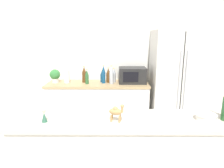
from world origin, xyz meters
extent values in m
cube|color=white|center=(0.00, 2.73, 1.27)|extent=(8.00, 0.06, 2.55)
cube|color=white|center=(-0.30, 2.40, 0.42)|extent=(1.80, 0.60, 0.85)
cube|color=tan|center=(-0.30, 2.40, 0.87)|extent=(1.83, 0.63, 0.03)
cube|color=silver|center=(1.09, 2.34, 0.91)|extent=(0.84, 0.68, 1.81)
cube|color=black|center=(1.09, 2.00, 0.91)|extent=(0.01, 0.01, 1.74)
cylinder|color=#B2B5BA|center=(1.04, 1.98, 1.00)|extent=(0.02, 0.02, 1.00)
cylinder|color=#B2B5BA|center=(1.14, 1.98, 1.00)|extent=(0.02, 0.02, 1.00)
cube|color=silver|center=(0.15, 0.54, 0.47)|extent=(2.09, 0.45, 0.94)
cube|color=beige|center=(0.15, 0.54, 0.95)|extent=(2.13, 0.49, 0.03)
cylinder|color=silver|center=(-1.08, 2.41, 0.92)|extent=(0.12, 0.12, 0.08)
sphere|color=#387F3D|center=(-1.08, 2.41, 1.03)|extent=(0.19, 0.19, 0.19)
cylinder|color=white|center=(-0.86, 2.40, 1.00)|extent=(0.10, 0.10, 0.23)
cube|color=black|center=(0.33, 2.42, 1.02)|extent=(0.48, 0.36, 0.28)
cube|color=black|center=(0.28, 2.24, 1.02)|extent=(0.26, 0.01, 0.17)
cylinder|color=navy|center=(-0.19, 2.39, 0.98)|extent=(0.07, 0.07, 0.20)
cone|color=navy|center=(-0.19, 2.39, 1.14)|extent=(0.07, 0.07, 0.11)
cylinder|color=gold|center=(-0.19, 2.39, 1.20)|extent=(0.02, 0.02, 0.01)
cylinder|color=brown|center=(-0.11, 2.44, 0.97)|extent=(0.07, 0.07, 0.17)
cone|color=brown|center=(-0.11, 2.44, 1.10)|extent=(0.07, 0.07, 0.10)
cylinder|color=gold|center=(-0.11, 2.44, 1.15)|extent=(0.03, 0.03, 0.01)
cylinder|color=brown|center=(-0.55, 2.45, 0.98)|extent=(0.08, 0.08, 0.19)
cone|color=brown|center=(-0.55, 2.45, 1.12)|extent=(0.07, 0.07, 0.10)
cylinder|color=gold|center=(-0.55, 2.45, 1.18)|extent=(0.03, 0.03, 0.01)
cylinder|color=#2D6033|center=(-0.48, 2.32, 0.97)|extent=(0.06, 0.06, 0.16)
cone|color=#2D6033|center=(-0.48, 2.32, 1.09)|extent=(0.06, 0.06, 0.09)
cylinder|color=gold|center=(-0.48, 2.32, 1.14)|extent=(0.02, 0.02, 0.01)
cylinder|color=#B2B7BC|center=(-0.05, 2.33, 0.98)|extent=(0.08, 0.08, 0.20)
cone|color=#B2B7BC|center=(-0.05, 2.33, 1.14)|extent=(0.07, 0.07, 0.11)
cylinder|color=gold|center=(-0.05, 2.33, 1.20)|extent=(0.03, 0.03, 0.01)
cylinder|color=navy|center=(-0.23, 2.46, 0.95)|extent=(0.06, 0.06, 0.14)
cone|color=navy|center=(-0.23, 2.46, 1.07)|extent=(0.06, 0.06, 0.08)
cylinder|color=gold|center=(-0.23, 2.46, 1.11)|extent=(0.02, 0.02, 0.01)
cylinder|color=#B2B7BC|center=(-0.01, 2.46, 0.96)|extent=(0.07, 0.07, 0.16)
cone|color=#B2B7BC|center=(-0.01, 2.46, 1.09)|extent=(0.07, 0.07, 0.09)
cylinder|color=gold|center=(-0.01, 2.46, 1.14)|extent=(0.03, 0.03, 0.01)
cylinder|color=white|center=(0.80, 0.52, 1.00)|extent=(0.17, 0.17, 0.05)
torus|color=white|center=(0.80, 0.52, 1.02)|extent=(0.19, 0.19, 0.01)
ellipsoid|color=tan|center=(0.00, 0.48, 1.06)|extent=(0.13, 0.09, 0.06)
sphere|color=tan|center=(0.00, 0.48, 1.09)|extent=(0.04, 0.04, 0.04)
cylinder|color=tan|center=(0.06, 0.46, 1.09)|extent=(0.02, 0.02, 0.06)
sphere|color=tan|center=(0.06, 0.46, 1.12)|extent=(0.03, 0.03, 0.03)
cylinder|color=tan|center=(0.04, 0.49, 1.00)|extent=(0.01, 0.01, 0.06)
cylinder|color=tan|center=(0.03, 0.45, 1.00)|extent=(0.01, 0.01, 0.06)
cylinder|color=tan|center=(-0.03, 0.51, 1.00)|extent=(0.01, 0.01, 0.06)
cylinder|color=tan|center=(-0.04, 0.47, 1.00)|extent=(0.01, 0.01, 0.06)
cone|color=#33664C|center=(-0.61, 0.47, 1.01)|extent=(0.05, 0.05, 0.08)
sphere|color=beige|center=(-0.61, 0.47, 1.07)|extent=(0.03, 0.03, 0.03)
camera|label=1|loc=(-0.02, -1.14, 1.68)|focal=32.00mm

